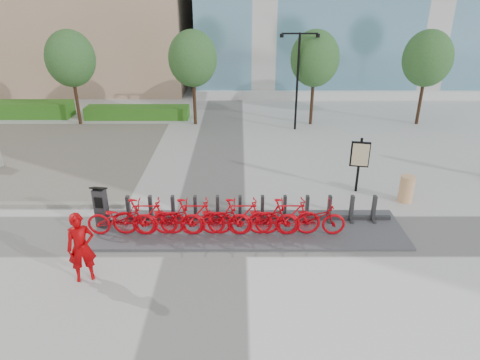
{
  "coord_description": "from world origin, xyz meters",
  "views": [
    {
      "loc": [
        0.98,
        -11.36,
        6.93
      ],
      "look_at": [
        1.0,
        1.5,
        1.2
      ],
      "focal_mm": 32.0,
      "sensor_mm": 36.0,
      "label": 1
    }
  ],
  "objects_px": {
    "worker_red": "(81,247)",
    "kiosk": "(101,207)",
    "bike_0": "(121,219)",
    "construction_barrel": "(406,189)",
    "map_sign": "(360,157)"
  },
  "relations": [
    {
      "from": "worker_red",
      "to": "kiosk",
      "type": "bearing_deg",
      "value": 76.4
    },
    {
      "from": "bike_0",
      "to": "construction_barrel",
      "type": "bearing_deg",
      "value": -75.96
    },
    {
      "from": "bike_0",
      "to": "worker_red",
      "type": "xyz_separation_m",
      "value": [
        -0.44,
        -2.1,
        0.33
      ]
    },
    {
      "from": "map_sign",
      "to": "kiosk",
      "type": "bearing_deg",
      "value": -150.63
    },
    {
      "from": "worker_red",
      "to": "construction_barrel",
      "type": "relative_size",
      "value": 1.96
    },
    {
      "from": "bike_0",
      "to": "construction_barrel",
      "type": "xyz_separation_m",
      "value": [
        9.51,
        2.38,
        -0.13
      ]
    },
    {
      "from": "kiosk",
      "to": "construction_barrel",
      "type": "bearing_deg",
      "value": 20.05
    },
    {
      "from": "kiosk",
      "to": "map_sign",
      "type": "distance_m",
      "value": 9.14
    },
    {
      "from": "construction_barrel",
      "to": "bike_0",
      "type": "bearing_deg",
      "value": -165.96
    },
    {
      "from": "bike_0",
      "to": "construction_barrel",
      "type": "distance_m",
      "value": 9.8
    },
    {
      "from": "bike_0",
      "to": "worker_red",
      "type": "relative_size",
      "value": 1.08
    },
    {
      "from": "bike_0",
      "to": "map_sign",
      "type": "distance_m",
      "value": 8.63
    },
    {
      "from": "kiosk",
      "to": "construction_barrel",
      "type": "xyz_separation_m",
      "value": [
        10.24,
        1.86,
        -0.26
      ]
    },
    {
      "from": "worker_red",
      "to": "map_sign",
      "type": "bearing_deg",
      "value": 12.26
    },
    {
      "from": "kiosk",
      "to": "worker_red",
      "type": "height_order",
      "value": "worker_red"
    }
  ]
}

